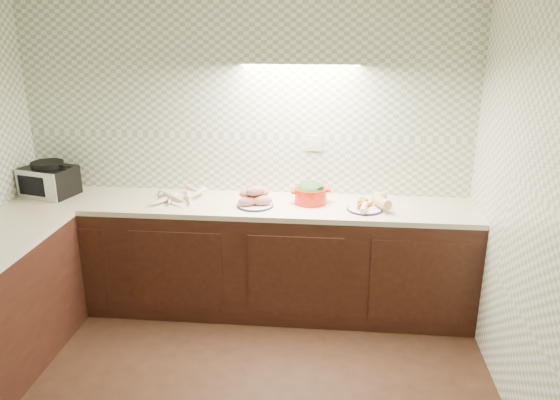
# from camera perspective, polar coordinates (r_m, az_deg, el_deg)

# --- Properties ---
(room) EXTENTS (3.60, 3.60, 2.60)m
(room) POSITION_cam_1_polar(r_m,az_deg,el_deg) (2.63, -9.96, 4.03)
(room) COLOR black
(room) RESTS_ON ground
(counter) EXTENTS (3.60, 3.60, 0.90)m
(counter) POSITION_cam_1_polar(r_m,az_deg,el_deg) (3.88, -16.20, -10.25)
(counter) COLOR black
(counter) RESTS_ON ground
(toaster_oven) EXTENTS (0.45, 0.39, 0.28)m
(toaster_oven) POSITION_cam_1_polar(r_m,az_deg,el_deg) (4.75, -23.00, 1.96)
(toaster_oven) COLOR black
(toaster_oven) RESTS_ON counter
(parsnip_pile) EXTENTS (0.43, 0.42, 0.09)m
(parsnip_pile) POSITION_cam_1_polar(r_m,az_deg,el_deg) (4.36, -9.64, 0.49)
(parsnip_pile) COLOR beige
(parsnip_pile) RESTS_ON counter
(sweet_potato_plate) EXTENTS (0.28, 0.28, 0.16)m
(sweet_potato_plate) POSITION_cam_1_polar(r_m,az_deg,el_deg) (4.15, -2.65, 0.14)
(sweet_potato_plate) COLOR #14153D
(sweet_potato_plate) RESTS_ON counter
(onion_bowl) EXTENTS (0.14, 0.14, 0.11)m
(onion_bowl) POSITION_cam_1_polar(r_m,az_deg,el_deg) (4.32, -2.63, 0.68)
(onion_bowl) COLOR black
(onion_bowl) RESTS_ON counter
(dutch_oven) EXTENTS (0.31, 0.30, 0.17)m
(dutch_oven) POSITION_cam_1_polar(r_m,az_deg,el_deg) (4.21, 3.22, 0.77)
(dutch_oven) COLOR red
(dutch_oven) RESTS_ON counter
(veg_plate) EXTENTS (0.34, 0.34, 0.13)m
(veg_plate) POSITION_cam_1_polar(r_m,az_deg,el_deg) (4.15, 9.54, -0.30)
(veg_plate) COLOR #14153D
(veg_plate) RESTS_ON counter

